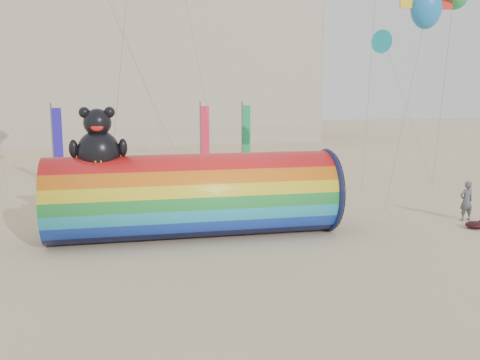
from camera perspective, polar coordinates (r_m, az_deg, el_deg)
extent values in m
plane|color=#CCB58C|center=(20.58, -0.48, -7.34)|extent=(160.00, 160.00, 0.00)
cube|color=#B7AD99|center=(65.88, -19.66, 12.59)|extent=(60.00, 15.00, 20.00)
cube|color=#28303D|center=(58.43, -20.64, 13.47)|extent=(59.50, 0.12, 17.00)
cylinder|color=red|center=(22.00, -4.91, -1.66)|extent=(11.74, 3.43, 3.43)
torus|color=#0F1438|center=(23.42, 9.20, -1.06)|extent=(0.23, 3.59, 3.59)
cylinder|color=black|center=(23.47, 9.51, -1.04)|extent=(0.06, 3.39, 3.39)
ellipsoid|color=black|center=(21.57, -14.84, 2.83)|extent=(1.67, 1.50, 1.76)
ellipsoid|color=#F8AF1A|center=(21.05, -14.89, 2.39)|extent=(0.86, 0.38, 0.75)
sphere|color=black|center=(21.47, -14.97, 5.94)|extent=(1.08, 1.08, 1.08)
sphere|color=black|center=(21.47, -16.28, 6.93)|extent=(0.43, 0.43, 0.43)
sphere|color=black|center=(21.43, -13.76, 7.03)|extent=(0.43, 0.43, 0.43)
ellipsoid|color=red|center=(21.04, -15.01, 5.47)|extent=(0.47, 0.17, 0.30)
ellipsoid|color=black|center=(21.51, -17.35, 3.22)|extent=(0.35, 0.35, 0.70)
ellipsoid|color=black|center=(21.43, -12.39, 3.41)|extent=(0.35, 0.35, 0.70)
imported|color=#4D4D53|center=(26.81, 23.00, -2.07)|extent=(0.69, 0.47, 1.84)
ellipsoid|color=#34090C|center=(25.63, 23.83, -4.40)|extent=(0.91, 0.77, 0.32)
cylinder|color=#59595E|center=(34.75, -19.33, 3.48)|extent=(0.10, 0.10, 5.20)
cube|color=#2417B1|center=(34.71, -18.82, 3.59)|extent=(0.56, 0.06, 4.50)
cylinder|color=#59595E|center=(36.43, -4.22, 4.26)|extent=(0.10, 0.10, 5.20)
cube|color=#F5223E|center=(36.47, -3.74, 4.35)|extent=(0.56, 0.06, 4.50)
cylinder|color=#59595E|center=(37.85, 0.23, 4.49)|extent=(0.10, 0.10, 5.20)
cube|color=#17974E|center=(37.92, 0.69, 4.58)|extent=(0.56, 0.06, 4.50)
ellipsoid|color=#1C7CC9|center=(25.83, 19.25, 17.04)|extent=(1.42, 1.10, 1.89)
cone|color=#17AFBC|center=(34.33, 15.37, 13.99)|extent=(1.39, 1.39, 1.25)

